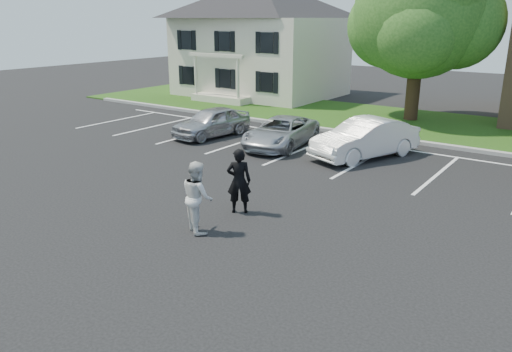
{
  "coord_description": "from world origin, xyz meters",
  "views": [
    {
      "loc": [
        7.18,
        -9.17,
        5.21
      ],
      "look_at": [
        0.0,
        1.0,
        1.25
      ],
      "focal_mm": 35.0,
      "sensor_mm": 36.0,
      "label": 1
    }
  ],
  "objects": [
    {
      "name": "ground_plane",
      "position": [
        0.0,
        0.0,
        0.0
      ],
      "size": [
        90.0,
        90.0,
        0.0
      ],
      "primitive_type": "plane",
      "color": "black",
      "rests_on": "ground"
    },
    {
      "name": "car_silver_minivan",
      "position": [
        -3.82,
        8.23,
        0.61
      ],
      "size": [
        2.56,
        4.62,
        1.22
      ],
      "primitive_type": "imported",
      "rotation": [
        0.0,
        0.0,
        0.12
      ],
      "color": "#AEB0B6",
      "rests_on": "ground"
    },
    {
      "name": "house",
      "position": [
        -13.0,
        19.97,
        3.83
      ],
      "size": [
        10.3,
        9.22,
        7.6
      ],
      "color": "beige",
      "rests_on": "ground"
    },
    {
      "name": "car_silver_west",
      "position": [
        -7.41,
        7.99,
        0.67
      ],
      "size": [
        2.1,
        4.12,
        1.34
      ],
      "primitive_type": "imported",
      "rotation": [
        0.0,
        0.0,
        -0.13
      ],
      "color": "#B3B3B9",
      "rests_on": "ground"
    },
    {
      "name": "man_white_shirt",
      "position": [
        -0.81,
        -0.39,
        0.92
      ],
      "size": [
        1.12,
        1.05,
        1.83
      ],
      "primitive_type": "imported",
      "rotation": [
        0.0,
        0.0,
        2.61
      ],
      "color": "silver",
      "rests_on": "ground"
    },
    {
      "name": "stall_lines",
      "position": [
        1.4,
        8.95,
        0.01
      ],
      "size": [
        34.0,
        5.36,
        0.01
      ],
      "color": "white",
      "rests_on": "ground"
    },
    {
      "name": "man_black_suit",
      "position": [
        -0.73,
        1.21,
        0.92
      ],
      "size": [
        0.8,
        0.74,
        1.84
      ],
      "primitive_type": "imported",
      "rotation": [
        0.0,
        0.0,
        3.74
      ],
      "color": "black",
      "rests_on": "ground"
    },
    {
      "name": "car_white_sedan",
      "position": [
        -0.22,
        8.63,
        0.75
      ],
      "size": [
        3.15,
        4.81,
        1.5
      ],
      "primitive_type": "imported",
      "rotation": [
        0.0,
        0.0,
        -0.38
      ],
      "color": "white",
      "rests_on": "ground"
    },
    {
      "name": "curb",
      "position": [
        0.0,
        12.0,
        0.07
      ],
      "size": [
        40.0,
        0.3,
        0.15
      ],
      "primitive_type": "cube",
      "color": "gray",
      "rests_on": "ground"
    },
    {
      "name": "grass_strip",
      "position": [
        0.0,
        16.0,
        0.04
      ],
      "size": [
        44.0,
        8.0,
        0.08
      ],
      "primitive_type": "cube",
      "color": "#1C460E",
      "rests_on": "ground"
    },
    {
      "name": "tree",
      "position": [
        -1.1,
        16.98,
        5.35
      ],
      "size": [
        7.8,
        7.2,
        8.8
      ],
      "color": "black",
      "rests_on": "ground"
    }
  ]
}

